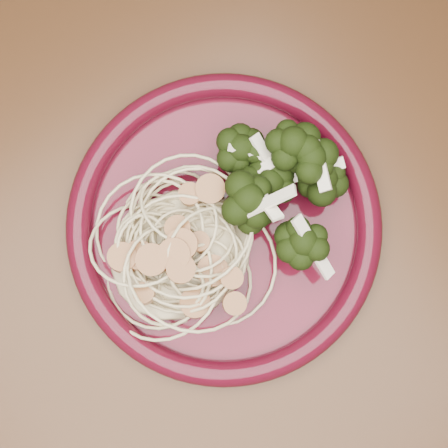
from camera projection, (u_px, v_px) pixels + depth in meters
dining_table at (181, 190)px, 0.67m from camera, size 1.20×0.80×0.75m
dinner_plate at (224, 225)px, 0.56m from camera, size 0.28×0.28×0.02m
spaghetti_pile at (180, 253)px, 0.54m from camera, size 0.13×0.11×0.03m
scallop_cluster at (177, 249)px, 0.51m from camera, size 0.13×0.13×0.04m
broccoli_pile at (278, 186)px, 0.54m from camera, size 0.10×0.16×0.05m
onion_garnish at (281, 178)px, 0.51m from camera, size 0.07×0.10×0.05m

